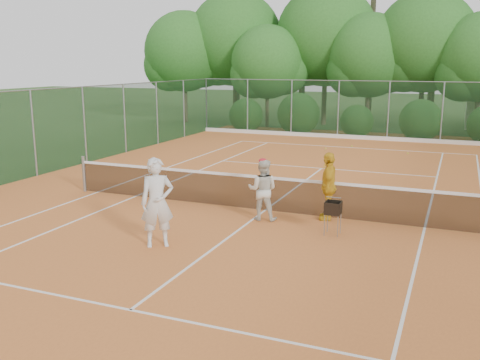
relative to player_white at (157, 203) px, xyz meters
name	(u,v)px	position (x,y,z in m)	size (l,w,h in m)	color
ground	(264,212)	(1.19, 3.52, -0.99)	(120.00, 120.00, 0.00)	#274719
clay_court	(264,211)	(1.19, 3.52, -0.98)	(18.00, 36.00, 0.02)	orange
tennis_net	(265,192)	(1.19, 3.52, -0.46)	(11.97, 0.10, 1.10)	gray
player_white	(157,203)	(0.00, 0.00, 0.00)	(0.71, 0.47, 1.95)	silver
player_center_grp	(263,190)	(1.42, 2.74, -0.19)	(0.84, 0.71, 1.59)	beige
player_yellow	(328,186)	(2.94, 3.41, -0.11)	(1.02, 0.42, 1.73)	gold
ball_hopper	(333,209)	(3.34, 2.21, -0.35)	(0.35, 0.35, 0.79)	gray
stray_ball_a	(352,146)	(1.22, 15.69, -0.94)	(0.07, 0.07, 0.07)	#B0CF30
stray_ball_b	(326,148)	(0.25, 14.50, -0.94)	(0.07, 0.07, 0.07)	gold
stray_ball_c	(408,153)	(3.89, 14.55, -0.94)	(0.07, 0.07, 0.07)	#C2CF30
court_markings	(264,211)	(1.19, 3.52, -0.97)	(11.03, 23.83, 0.01)	white
fence_back	(363,110)	(1.19, 18.52, 0.53)	(18.07, 0.07, 3.00)	#19381E
tropical_treeline	(406,42)	(2.62, 23.74, 4.12)	(32.10, 8.49, 15.03)	brown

